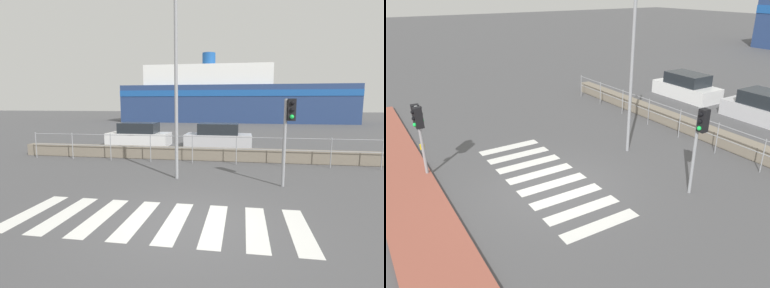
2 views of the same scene
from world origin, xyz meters
TOP-DOWN VIEW (x-y plane):
  - ground_plane at (0.00, 0.00)m, footprint 160.00×160.00m
  - sidewalk_brick at (0.00, -4.10)m, footprint 24.00×1.80m
  - crosswalk at (-0.70, 0.00)m, footprint 6.75×2.40m
  - seawall at (0.00, 7.39)m, footprint 19.15×0.55m
  - harbor_fence at (0.00, 6.52)m, footprint 17.27×0.04m
  - traffic_light_near at (-3.06, -3.33)m, footprint 0.58×0.41m
  - traffic_light_far at (2.62, 3.36)m, footprint 0.34×0.32m
  - streetlamp at (-1.06, 3.63)m, footprint 0.32×1.06m
  - parked_car_white at (-5.21, 11.56)m, footprint 3.86×1.70m
  - parked_car_silver at (-0.23, 11.56)m, footprint 3.93×1.76m

SIDE VIEW (x-z plane):
  - ground_plane at x=0.00m, z-range 0.00..0.00m
  - crosswalk at x=-0.70m, z-range 0.00..0.01m
  - sidewalk_brick at x=0.00m, z-range 0.00..0.12m
  - seawall at x=0.00m, z-range 0.00..0.56m
  - parked_car_white at x=-5.21m, z-range -0.10..1.31m
  - parked_car_silver at x=-0.23m, z-range -0.11..1.32m
  - harbor_fence at x=0.00m, z-range 0.19..1.45m
  - traffic_light_near at x=-3.06m, z-range 0.69..3.18m
  - traffic_light_far at x=2.62m, z-range 0.66..3.44m
  - streetlamp at x=-1.06m, z-range 0.75..7.56m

